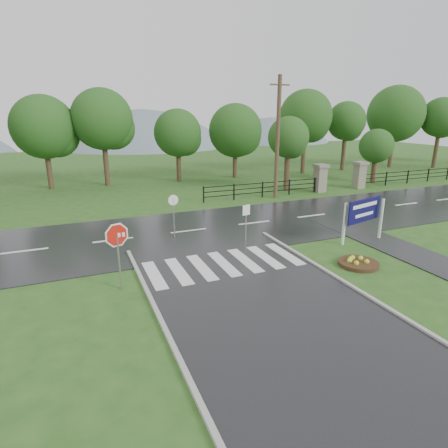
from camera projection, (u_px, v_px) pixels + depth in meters
name	position (u px, v px, depth m)	size (l,w,h in m)	color
ground	(285.00, 324.00, 11.58)	(120.00, 120.00, 0.00)	#28531B
main_road	(189.00, 232.00, 20.42)	(90.00, 8.00, 0.04)	black
walkway	(392.00, 246.00, 18.24)	(2.20, 11.00, 0.04)	#29292B
crosswalk	(224.00, 264.00, 15.99)	(6.50, 2.80, 0.02)	silver
pillar_west	(320.00, 177.00, 30.16)	(1.00, 1.00, 2.24)	gray
pillar_east	(359.00, 174.00, 31.63)	(1.00, 1.00, 2.24)	gray
fence_west	(262.00, 188.00, 28.36)	(9.58, 0.08, 1.20)	black
fence_east	(448.00, 172.00, 35.70)	(20.58, 0.08, 1.20)	black
hills	(125.00, 225.00, 74.82)	(102.00, 48.00, 48.00)	slate
treeline	(152.00, 185.00, 33.16)	(83.20, 5.20, 10.00)	#1C4816
stop_sign	(117.00, 241.00, 13.31)	(1.14, 0.40, 2.69)	#939399
estate_billboard	(364.00, 212.00, 18.42)	(2.47, 0.70, 2.22)	silver
flower_bed	(358.00, 263.00, 15.91)	(1.68, 1.68, 0.34)	#332111
reg_sign_small	(246.00, 215.00, 18.46)	(0.42, 0.09, 1.91)	#939399
reg_sign_round	(174.00, 211.00, 18.90)	(0.53, 0.09, 2.30)	#939399
utility_pole_east	(278.00, 138.00, 27.15)	(1.56, 0.29, 8.76)	#473523
entrance_tree_left	(288.00, 138.00, 29.77)	(3.27, 3.27, 5.96)	#3D2B1C
entrance_tree_right	(376.00, 146.00, 33.44)	(3.01, 3.01, 4.83)	#3D2B1C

